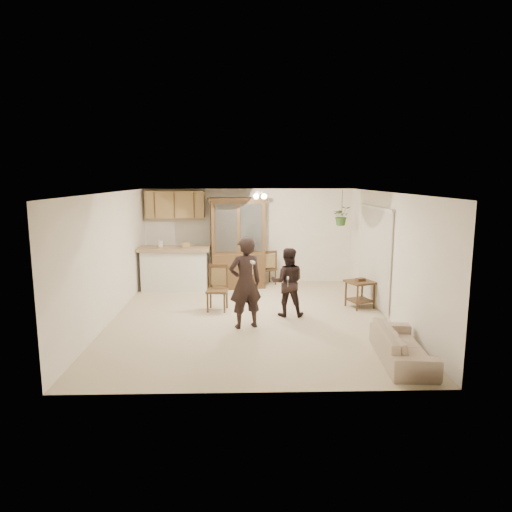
{
  "coord_description": "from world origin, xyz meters",
  "views": [
    {
      "loc": [
        -0.14,
        -8.84,
        2.78
      ],
      "look_at": [
        0.12,
        0.4,
        1.19
      ],
      "focal_mm": 32.0,
      "sensor_mm": 36.0,
      "label": 1
    }
  ],
  "objects_px": {
    "chair_bar": "(217,298)",
    "chair_hutch_left": "(235,273)",
    "child": "(287,283)",
    "sofa": "(403,338)",
    "chair_hutch_right": "(267,275)",
    "adult": "(245,281)",
    "china_hutch": "(238,244)",
    "side_table": "(360,294)"
  },
  "relations": [
    {
      "from": "sofa",
      "to": "side_table",
      "type": "relative_size",
      "value": 2.71
    },
    {
      "from": "child",
      "to": "chair_bar",
      "type": "relative_size",
      "value": 1.39
    },
    {
      "from": "sofa",
      "to": "adult",
      "type": "xyz_separation_m",
      "value": [
        -2.39,
        1.66,
        0.53
      ]
    },
    {
      "from": "chair_hutch_right",
      "to": "adult",
      "type": "bearing_deg",
      "value": 55.66
    },
    {
      "from": "sofa",
      "to": "child",
      "type": "height_order",
      "value": "child"
    },
    {
      "from": "sofa",
      "to": "chair_hutch_left",
      "type": "relative_size",
      "value": 1.73
    },
    {
      "from": "child",
      "to": "chair_bar",
      "type": "bearing_deg",
      "value": -11.77
    },
    {
      "from": "china_hutch",
      "to": "adult",
      "type": "bearing_deg",
      "value": -94.97
    },
    {
      "from": "chair_hutch_right",
      "to": "chair_hutch_left",
      "type": "bearing_deg",
      "value": -20.2
    },
    {
      "from": "chair_bar",
      "to": "chair_hutch_left",
      "type": "xyz_separation_m",
      "value": [
        0.34,
        2.34,
        0.03
      ]
    },
    {
      "from": "china_hutch",
      "to": "chair_hutch_left",
      "type": "height_order",
      "value": "china_hutch"
    },
    {
      "from": "child",
      "to": "chair_hutch_right",
      "type": "relative_size",
      "value": 1.48
    },
    {
      "from": "adult",
      "to": "sofa",
      "type": "bearing_deg",
      "value": 126.57
    },
    {
      "from": "sofa",
      "to": "china_hutch",
      "type": "relative_size",
      "value": 0.82
    },
    {
      "from": "adult",
      "to": "china_hutch",
      "type": "relative_size",
      "value": 0.79
    },
    {
      "from": "sofa",
      "to": "chair_bar",
      "type": "relative_size",
      "value": 1.93
    },
    {
      "from": "side_table",
      "to": "chair_hutch_right",
      "type": "distance_m",
      "value": 2.95
    },
    {
      "from": "chair_hutch_right",
      "to": "side_table",
      "type": "bearing_deg",
      "value": 105.03
    },
    {
      "from": "chair_bar",
      "to": "adult",
      "type": "bearing_deg",
      "value": -56.14
    },
    {
      "from": "chair_hutch_left",
      "to": "chair_hutch_right",
      "type": "xyz_separation_m",
      "value": [
        0.83,
        0.07,
        -0.05
      ]
    },
    {
      "from": "sofa",
      "to": "chair_hutch_right",
      "type": "distance_m",
      "value": 5.5
    },
    {
      "from": "china_hutch",
      "to": "chair_bar",
      "type": "height_order",
      "value": "china_hutch"
    },
    {
      "from": "sofa",
      "to": "child",
      "type": "relative_size",
      "value": 1.39
    },
    {
      "from": "sofa",
      "to": "adult",
      "type": "bearing_deg",
      "value": 59.51
    },
    {
      "from": "chair_hutch_right",
      "to": "chair_bar",
      "type": "bearing_deg",
      "value": 39.01
    },
    {
      "from": "chair_bar",
      "to": "chair_hutch_right",
      "type": "height_order",
      "value": "chair_bar"
    },
    {
      "from": "adult",
      "to": "chair_hutch_right",
      "type": "distance_m",
      "value": 3.64
    },
    {
      "from": "china_hutch",
      "to": "side_table",
      "type": "distance_m",
      "value": 3.38
    },
    {
      "from": "chair_bar",
      "to": "chair_hutch_left",
      "type": "distance_m",
      "value": 2.36
    },
    {
      "from": "adult",
      "to": "chair_hutch_right",
      "type": "height_order",
      "value": "adult"
    },
    {
      "from": "adult",
      "to": "chair_bar",
      "type": "relative_size",
      "value": 1.86
    },
    {
      "from": "child",
      "to": "adult",
      "type": "bearing_deg",
      "value": 44.25
    },
    {
      "from": "adult",
      "to": "china_hutch",
      "type": "distance_m",
      "value": 3.2
    },
    {
      "from": "china_hutch",
      "to": "chair_hutch_right",
      "type": "height_order",
      "value": "china_hutch"
    },
    {
      "from": "child",
      "to": "china_hutch",
      "type": "xyz_separation_m",
      "value": [
        -1.03,
        2.46,
        0.46
      ]
    },
    {
      "from": "adult",
      "to": "chair_hutch_right",
      "type": "relative_size",
      "value": 1.97
    },
    {
      "from": "sofa",
      "to": "adult",
      "type": "relative_size",
      "value": 1.04
    },
    {
      "from": "chair_bar",
      "to": "chair_hutch_right",
      "type": "distance_m",
      "value": 2.68
    },
    {
      "from": "china_hutch",
      "to": "sofa",
      "type": "bearing_deg",
      "value": -70.25
    },
    {
      "from": "chair_bar",
      "to": "chair_hutch_left",
      "type": "bearing_deg",
      "value": 87.95
    },
    {
      "from": "chair_bar",
      "to": "chair_hutch_left",
      "type": "height_order",
      "value": "chair_hutch_left"
    },
    {
      "from": "chair_bar",
      "to": "chair_hutch_right",
      "type": "bearing_deg",
      "value": 70.24
    }
  ]
}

